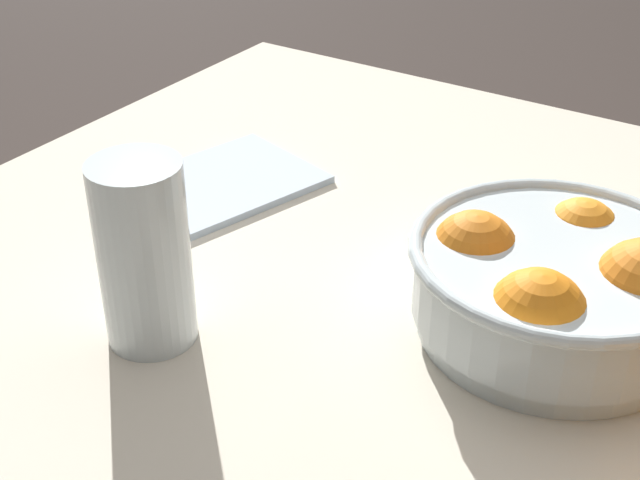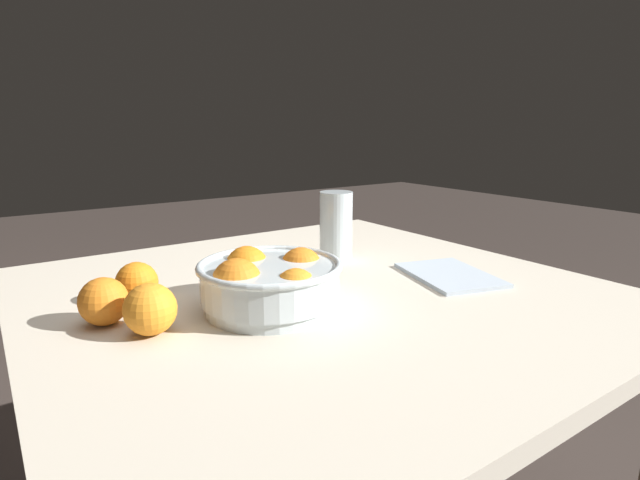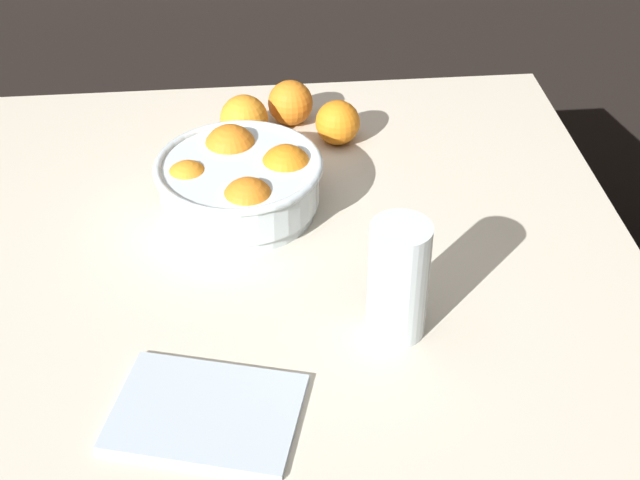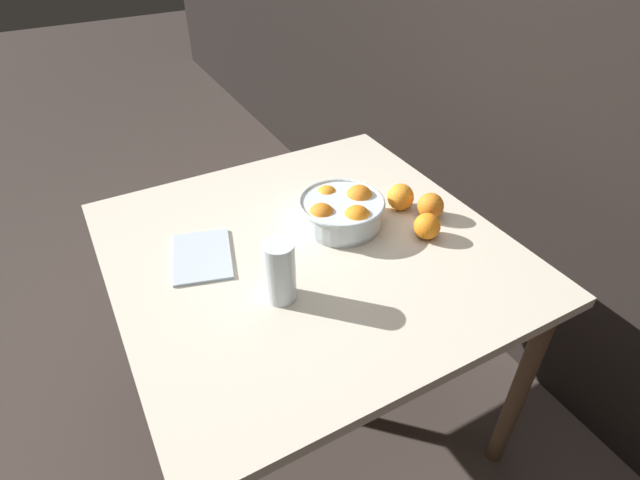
% 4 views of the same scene
% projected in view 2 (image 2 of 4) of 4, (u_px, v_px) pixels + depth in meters
% --- Properties ---
extents(dining_table, '(1.01, 1.02, 0.75)m').
position_uv_depth(dining_table, '(317.00, 330.00, 0.97)').
color(dining_table, beige).
rests_on(dining_table, ground_plane).
extents(fruit_bowl, '(0.24, 0.24, 0.10)m').
position_uv_depth(fruit_bowl, '(269.00, 282.00, 0.84)').
color(fruit_bowl, silver).
rests_on(fruit_bowl, dining_table).
extents(juice_glass, '(0.07, 0.07, 0.16)m').
position_uv_depth(juice_glass, '(336.00, 229.00, 1.13)').
color(juice_glass, '#F4A314').
rests_on(juice_glass, dining_table).
extents(orange_loose_near_bowl, '(0.07, 0.07, 0.07)m').
position_uv_depth(orange_loose_near_bowl, '(137.00, 283.00, 0.87)').
color(orange_loose_near_bowl, orange).
rests_on(orange_loose_near_bowl, dining_table).
extents(orange_loose_front, '(0.08, 0.08, 0.08)m').
position_uv_depth(orange_loose_front, '(104.00, 301.00, 0.77)').
color(orange_loose_front, orange).
rests_on(orange_loose_front, dining_table).
extents(orange_loose_aside, '(0.08, 0.08, 0.08)m').
position_uv_depth(orange_loose_aside, '(150.00, 309.00, 0.74)').
color(orange_loose_aside, orange).
rests_on(orange_loose_aside, dining_table).
extents(napkin, '(0.24, 0.20, 0.01)m').
position_uv_depth(napkin, '(450.00, 275.00, 1.02)').
color(napkin, silver).
rests_on(napkin, dining_table).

